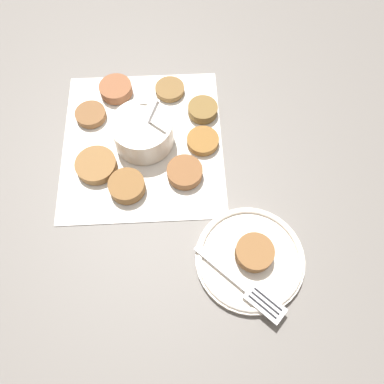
# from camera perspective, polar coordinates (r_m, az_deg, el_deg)

# --- Properties ---
(ground_plane) EXTENTS (4.00, 4.00, 0.00)m
(ground_plane) POSITION_cam_1_polar(r_m,az_deg,el_deg) (0.70, -6.02, 6.42)
(ground_plane) COLOR #605B56
(napkin) EXTENTS (0.35, 0.33, 0.00)m
(napkin) POSITION_cam_1_polar(r_m,az_deg,el_deg) (0.71, -7.53, 7.57)
(napkin) COLOR silver
(napkin) RESTS_ON ground_plane
(sauce_bowl) EXTENTS (0.12, 0.11, 0.11)m
(sauce_bowl) POSITION_cam_1_polar(r_m,az_deg,el_deg) (0.69, -7.45, 8.98)
(sauce_bowl) COLOR silver
(sauce_bowl) RESTS_ON napkin
(fritter_0) EXTENTS (0.06, 0.06, 0.02)m
(fritter_0) POSITION_cam_1_polar(r_m,az_deg,el_deg) (0.65, -9.89, 0.89)
(fritter_0) COLOR brown
(fritter_0) RESTS_ON napkin
(fritter_1) EXTENTS (0.06, 0.06, 0.02)m
(fritter_1) POSITION_cam_1_polar(r_m,az_deg,el_deg) (0.78, -11.52, 15.11)
(fritter_1) COLOR brown
(fritter_1) RESTS_ON napkin
(fritter_2) EXTENTS (0.06, 0.06, 0.01)m
(fritter_2) POSITION_cam_1_polar(r_m,az_deg,el_deg) (0.69, 1.66, 7.80)
(fritter_2) COLOR brown
(fritter_2) RESTS_ON napkin
(fritter_3) EXTENTS (0.06, 0.06, 0.01)m
(fritter_3) POSITION_cam_1_polar(r_m,az_deg,el_deg) (0.77, -3.40, 15.35)
(fritter_3) COLOR brown
(fritter_3) RESTS_ON napkin
(fritter_4) EXTENTS (0.06, 0.06, 0.02)m
(fritter_4) POSITION_cam_1_polar(r_m,az_deg,el_deg) (0.66, -1.11, 3.02)
(fritter_4) COLOR brown
(fritter_4) RESTS_ON napkin
(fritter_5) EXTENTS (0.07, 0.07, 0.02)m
(fritter_5) POSITION_cam_1_polar(r_m,az_deg,el_deg) (0.69, -14.40, 3.97)
(fritter_5) COLOR brown
(fritter_5) RESTS_ON napkin
(fritter_6) EXTENTS (0.06, 0.06, 0.01)m
(fritter_6) POSITION_cam_1_polar(r_m,az_deg,el_deg) (0.75, -15.18, 11.32)
(fritter_6) COLOR brown
(fritter_6) RESTS_ON napkin
(fritter_7) EXTENTS (0.06, 0.06, 0.02)m
(fritter_7) POSITION_cam_1_polar(r_m,az_deg,el_deg) (0.73, 1.65, 12.42)
(fritter_7) COLOR brown
(fritter_7) RESTS_ON napkin
(serving_plate) EXTENTS (0.17, 0.17, 0.02)m
(serving_plate) POSITION_cam_1_polar(r_m,az_deg,el_deg) (0.61, 8.81, -9.99)
(serving_plate) COLOR silver
(serving_plate) RESTS_ON ground_plane
(fritter_on_plate) EXTENTS (0.06, 0.06, 0.02)m
(fritter_on_plate) POSITION_cam_1_polar(r_m,az_deg,el_deg) (0.59, 9.50, -9.08)
(fritter_on_plate) COLOR brown
(fritter_on_plate) RESTS_ON serving_plate
(fork) EXTENTS (0.12, 0.14, 0.00)m
(fork) POSITION_cam_1_polar(r_m,az_deg,el_deg) (0.59, 8.43, -14.38)
(fork) COLOR silver
(fork) RESTS_ON serving_plate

